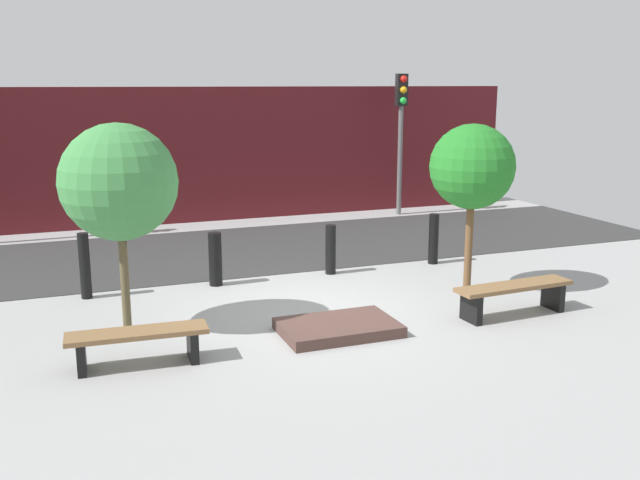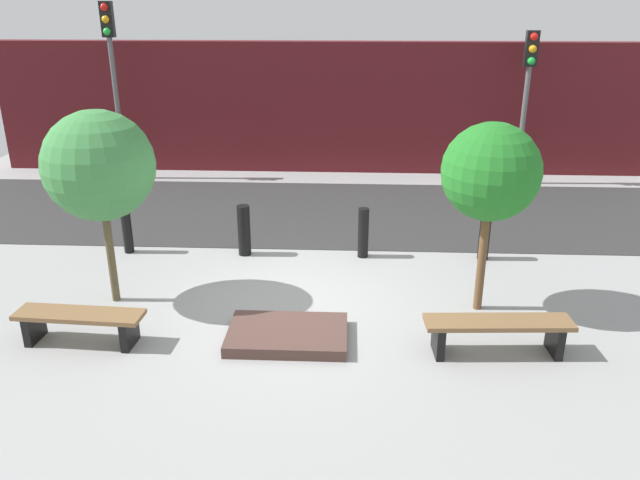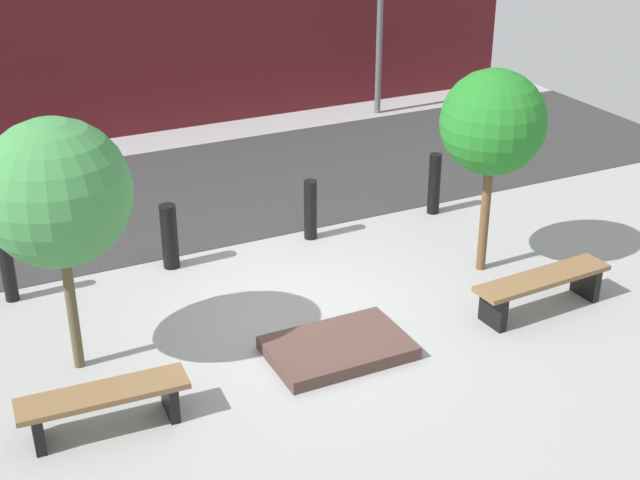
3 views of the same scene
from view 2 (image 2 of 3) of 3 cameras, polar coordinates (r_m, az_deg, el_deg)
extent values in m
plane|color=#979797|center=(9.13, -2.37, -5.94)|extent=(18.00, 18.00, 0.00)
cube|color=#303030|center=(13.02, -0.74, 2.61)|extent=(18.00, 4.21, 0.01)
cube|color=#511419|center=(15.97, 0.00, 12.01)|extent=(16.20, 0.50, 3.19)
cube|color=black|center=(8.96, -24.67, -7.25)|extent=(0.12, 0.41, 0.38)
cube|color=black|center=(8.40, -17.03, -8.07)|extent=(0.12, 0.41, 0.38)
cube|color=brown|center=(8.56, -21.17, -6.38)|extent=(1.66, 0.50, 0.06)
cube|color=black|center=(8.00, 10.76, -8.90)|extent=(0.12, 0.41, 0.41)
cube|color=black|center=(8.40, 20.69, -8.44)|extent=(0.12, 0.41, 0.41)
cube|color=brown|center=(8.06, 16.01, -7.25)|extent=(1.84, 0.51, 0.06)
cube|color=#4E3630|center=(8.23, -2.99, -8.63)|extent=(1.55, 1.02, 0.15)
cylinder|color=brown|center=(9.43, -18.65, -0.80)|extent=(0.11, 0.11, 1.62)
sphere|color=#3E8744|center=(9.06, -19.56, 6.43)|extent=(1.52, 1.52, 1.52)
cylinder|color=brown|center=(8.98, 14.62, -1.33)|extent=(0.12, 0.12, 1.66)
sphere|color=#237725|center=(8.60, 15.36, 6.02)|extent=(1.32, 1.32, 1.32)
cylinder|color=black|center=(11.28, -17.28, 1.38)|extent=(0.17, 0.17, 1.04)
cylinder|color=black|center=(10.78, -6.96, 0.88)|extent=(0.22, 0.22, 0.89)
cylinder|color=black|center=(10.64, 3.98, 0.66)|extent=(0.18, 0.18, 0.87)
cylinder|color=black|center=(10.87, 14.83, 0.60)|extent=(0.18, 0.18, 0.93)
cylinder|color=#595959|center=(15.87, -18.16, 12.59)|extent=(0.12, 0.12, 4.10)
cube|color=black|center=(15.73, -18.88, 18.56)|extent=(0.28, 0.16, 0.78)
sphere|color=red|center=(15.63, -19.14, 19.48)|extent=(0.17, 0.17, 0.17)
sphere|color=orange|center=(15.64, -19.02, 18.53)|extent=(0.17, 0.17, 0.17)
sphere|color=green|center=(15.65, -18.90, 17.59)|extent=(0.17, 0.17, 0.17)
cylinder|color=#5D5D5D|center=(15.44, 18.17, 11.23)|extent=(0.12, 0.12, 3.50)
cube|color=black|center=(15.29, 18.77, 16.24)|extent=(0.28, 0.16, 0.78)
sphere|color=red|center=(15.17, 19.00, 17.17)|extent=(0.17, 0.17, 0.17)
sphere|color=orange|center=(15.19, 18.88, 16.20)|extent=(0.17, 0.17, 0.17)
sphere|color=green|center=(15.21, 18.76, 15.23)|extent=(0.17, 0.17, 0.17)
camera|label=1|loc=(4.51, -99.29, -15.75)|focal=40.00mm
camera|label=3|loc=(4.82, -97.36, 13.19)|focal=50.00mm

